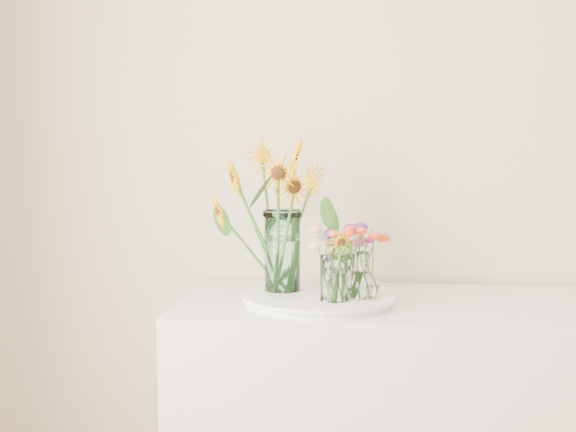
% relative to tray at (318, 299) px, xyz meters
% --- Properties ---
extents(tray, '(0.44, 0.44, 0.02)m').
position_rel_tray_xyz_m(tray, '(0.00, 0.00, 0.00)').
color(tray, white).
rests_on(tray, counter).
extents(mason_jar, '(0.11, 0.11, 0.26)m').
position_rel_tray_xyz_m(mason_jar, '(-0.11, 0.04, 0.14)').
color(mason_jar, '#B8EEE0').
rests_on(mason_jar, tray).
extents(sunflower_bouquet, '(0.70, 0.70, 0.48)m').
position_rel_tray_xyz_m(sunflower_bouquet, '(-0.11, 0.04, 0.25)').
color(sunflower_bouquet, '#FFB405').
rests_on(sunflower_bouquet, tray).
extents(small_vase_a, '(0.11, 0.11, 0.14)m').
position_rel_tray_xyz_m(small_vase_a, '(0.05, -0.10, 0.08)').
color(small_vase_a, white).
rests_on(small_vase_a, tray).
extents(wildflower_posy_a, '(0.19, 0.19, 0.23)m').
position_rel_tray_xyz_m(wildflower_posy_a, '(0.05, -0.10, 0.13)').
color(wildflower_posy_a, '#F34815').
rests_on(wildflower_posy_a, tray).
extents(small_vase_b, '(0.12, 0.12, 0.14)m').
position_rel_tray_xyz_m(small_vase_b, '(0.14, -0.05, 0.08)').
color(small_vase_b, white).
rests_on(small_vase_b, tray).
extents(wildflower_posy_b, '(0.19, 0.19, 0.23)m').
position_rel_tray_xyz_m(wildflower_posy_b, '(0.14, -0.05, 0.13)').
color(wildflower_posy_b, '#F34815').
rests_on(wildflower_posy_b, tray).
extents(small_vase_c, '(0.07, 0.07, 0.11)m').
position_rel_tray_xyz_m(small_vase_c, '(0.08, 0.11, 0.07)').
color(small_vase_c, white).
rests_on(small_vase_c, tray).
extents(wildflower_posy_c, '(0.19, 0.19, 0.20)m').
position_rel_tray_xyz_m(wildflower_posy_c, '(0.08, 0.11, 0.11)').
color(wildflower_posy_c, '#F34815').
rests_on(wildflower_posy_c, tray).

